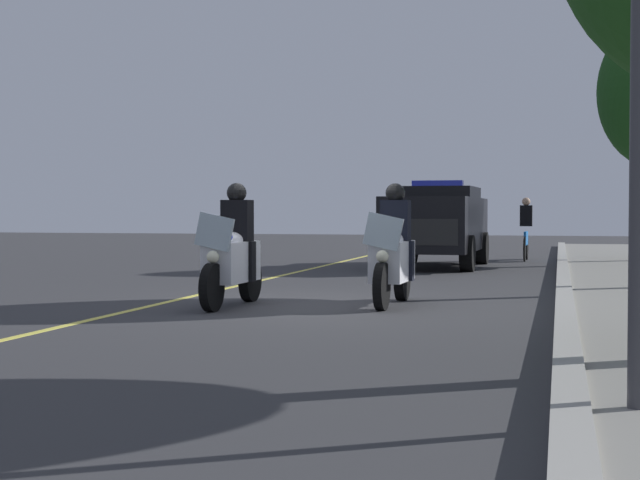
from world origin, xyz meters
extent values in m
plane|color=#333335|center=(0.00, 0.00, 0.00)|extent=(80.00, 80.00, 0.00)
cube|color=#9E9B93|center=(0.00, 3.48, 0.07)|extent=(48.00, 0.24, 0.15)
cube|color=#E0D14C|center=(0.00, -2.12, 0.00)|extent=(48.00, 0.12, 0.01)
cylinder|color=black|center=(1.22, -1.02, 0.32)|extent=(0.64, 0.13, 0.64)
cylinder|color=black|center=(-0.28, -0.98, 0.32)|extent=(0.64, 0.15, 0.64)
cube|color=white|center=(0.49, -1.00, 0.62)|extent=(1.21, 0.47, 0.56)
ellipsoid|color=white|center=(0.54, -1.00, 0.92)|extent=(0.57, 0.33, 0.24)
cube|color=silver|center=(1.12, -1.02, 1.05)|extent=(0.07, 0.56, 0.53)
sphere|color=#F9F4CC|center=(1.18, -1.02, 0.72)|extent=(0.17, 0.17, 0.17)
sphere|color=red|center=(0.98, -1.17, 0.98)|extent=(0.09, 0.09, 0.09)
sphere|color=#1933F2|center=(0.99, -0.85, 0.98)|extent=(0.09, 0.09, 0.09)
cube|color=black|center=(0.26, -1.00, 1.18)|extent=(0.29, 0.41, 0.60)
cube|color=black|center=(0.32, -0.80, 0.62)|extent=(0.18, 0.14, 0.56)
cube|color=black|center=(0.31, -1.20, 0.62)|extent=(0.18, 0.14, 0.56)
sphere|color=black|center=(0.28, -1.00, 1.58)|extent=(0.28, 0.28, 0.28)
cylinder|color=black|center=(0.50, 1.11, 0.32)|extent=(0.64, 0.13, 0.64)
cylinder|color=black|center=(-1.00, 1.15, 0.32)|extent=(0.64, 0.15, 0.64)
cube|color=white|center=(-0.23, 1.13, 0.62)|extent=(1.21, 0.47, 0.56)
ellipsoid|color=white|center=(-0.18, 1.13, 0.92)|extent=(0.57, 0.33, 0.24)
cube|color=silver|center=(0.40, 1.12, 1.05)|extent=(0.07, 0.56, 0.53)
sphere|color=#F9F4CC|center=(0.46, 1.11, 0.72)|extent=(0.17, 0.17, 0.17)
sphere|color=red|center=(0.27, 0.96, 0.98)|extent=(0.09, 0.09, 0.09)
sphere|color=#1933F2|center=(0.28, 1.28, 0.98)|extent=(0.09, 0.09, 0.09)
cube|color=black|center=(-0.46, 1.14, 1.18)|extent=(0.29, 0.41, 0.60)
cube|color=black|center=(-0.39, 1.33, 0.62)|extent=(0.18, 0.14, 0.56)
cube|color=black|center=(-0.40, 0.93, 0.62)|extent=(0.18, 0.14, 0.56)
sphere|color=black|center=(-0.44, 1.14, 1.58)|extent=(0.28, 0.28, 0.28)
cube|color=black|center=(-9.58, 0.59, 1.02)|extent=(4.94, 2.01, 1.24)
cube|color=black|center=(-9.88, 0.60, 1.72)|extent=(2.44, 1.80, 0.36)
cube|color=#2633D8|center=(-9.68, 0.59, 1.98)|extent=(0.31, 1.21, 0.14)
cube|color=black|center=(-7.18, 0.54, 0.88)|extent=(0.16, 1.62, 0.56)
cylinder|color=black|center=(-8.01, 1.45, 0.40)|extent=(0.81, 0.30, 0.80)
cylinder|color=black|center=(-8.05, -0.35, 0.40)|extent=(0.81, 0.30, 0.80)
cylinder|color=black|center=(-11.11, 1.52, 0.40)|extent=(0.81, 0.30, 0.80)
cylinder|color=black|center=(-11.15, -0.27, 0.40)|extent=(0.81, 0.30, 0.80)
cylinder|color=black|center=(-12.56, 2.52, 0.33)|extent=(0.66, 0.05, 0.66)
cylinder|color=black|center=(-13.66, 2.55, 0.33)|extent=(0.66, 0.05, 0.66)
cube|color=blue|center=(-13.11, 2.53, 0.60)|extent=(1.00, 0.08, 0.36)
cube|color=black|center=(-13.16, 2.53, 1.20)|extent=(0.25, 0.33, 0.56)
sphere|color=tan|center=(-13.13, 2.53, 1.58)|extent=(0.22, 0.22, 0.22)
cylinder|color=#38383D|center=(6.81, 3.88, 2.03)|extent=(0.12, 0.12, 3.85)
camera|label=1|loc=(13.00, 3.40, 1.32)|focal=53.68mm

